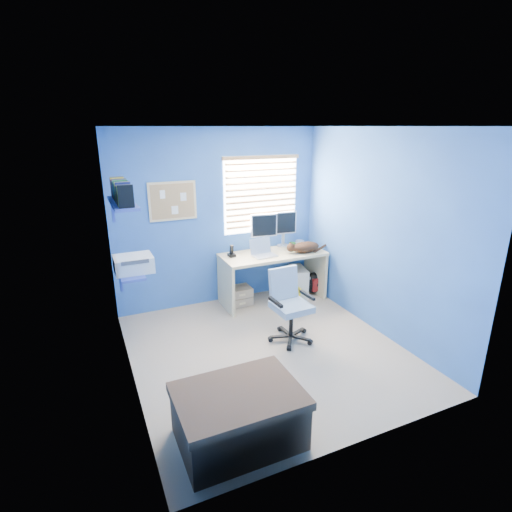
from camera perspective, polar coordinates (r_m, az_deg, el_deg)
name	(u,v)px	position (r m, az deg, el deg)	size (l,w,h in m)	color
floor	(267,350)	(4.81, 1.59, -13.31)	(3.00, 3.20, 0.00)	tan
ceiling	(269,126)	(4.10, 1.90, 18.04)	(3.00, 3.20, 0.00)	white
wall_back	(219,218)	(5.72, -5.30, 5.36)	(3.00, 0.01, 2.50)	#3059A3
wall_front	(364,307)	(3.03, 15.15, -7.03)	(3.00, 0.01, 2.50)	#3059A3
wall_left	(123,268)	(3.91, -18.50, -1.59)	(0.01, 3.20, 2.50)	#3059A3
wall_right	(378,234)	(5.10, 17.09, 3.06)	(0.01, 3.20, 2.50)	#3059A3
desk	(273,277)	(5.93, 2.39, -3.01)	(1.52, 0.65, 0.74)	#D3B480
laptop	(264,249)	(5.64, 1.20, 1.04)	(0.33, 0.26, 0.22)	silver
monitor_left	(263,232)	(5.92, 1.08, 3.47)	(0.40, 0.12, 0.54)	silver
monitor_right	(283,229)	(6.09, 3.91, 3.86)	(0.40, 0.12, 0.54)	silver
phone	(232,251)	(5.64, -3.51, 0.76)	(0.09, 0.11, 0.17)	black
mug	(292,246)	(6.02, 5.20, 1.47)	(0.10, 0.09, 0.10)	#1D6827
cd_spindle	(300,243)	(6.24, 6.27, 1.90)	(0.13, 0.13, 0.07)	silver
cat	(306,247)	(5.87, 7.10, 1.27)	(0.44, 0.23, 0.16)	black
tower_pc	(298,282)	(6.17, 6.07, -3.67)	(0.19, 0.44, 0.45)	beige
drawer_boxes	(239,296)	(5.88, -2.47, -5.68)	(0.35, 0.28, 0.27)	tan
yellow_book	(297,294)	(5.99, 5.83, -5.46)	(0.03, 0.17, 0.24)	yellow
backpack	(314,283)	(6.31, 8.27, -3.80)	(0.29, 0.22, 0.34)	black
bed_corner	(239,416)	(3.53, -2.49, -21.91)	(0.97, 0.69, 0.47)	brown
office_chair	(289,314)	(4.91, 4.78, -8.26)	(0.53, 0.53, 0.88)	black
window_blinds	(261,195)	(5.88, 0.79, 8.75)	(1.15, 0.05, 1.10)	white
corkboard	(173,201)	(5.48, -11.81, 7.68)	(0.64, 0.02, 0.52)	#D3B480
wall_shelves	(127,229)	(4.59, -17.97, 3.72)	(0.42, 0.90, 1.05)	#3749A9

